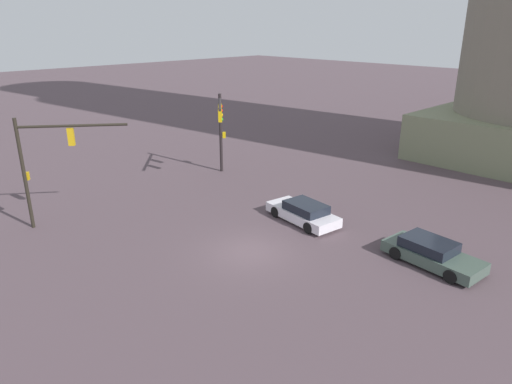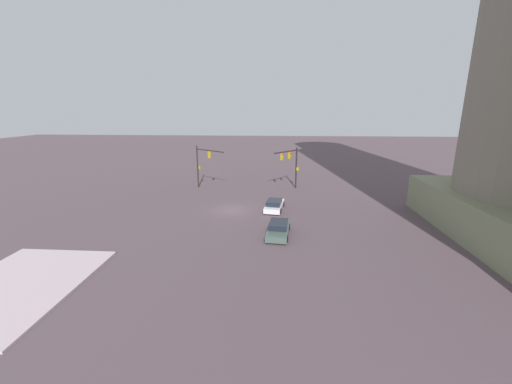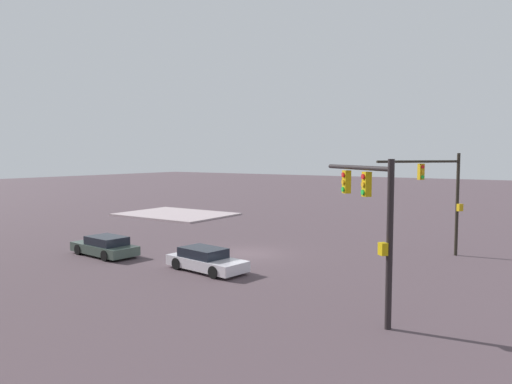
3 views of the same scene
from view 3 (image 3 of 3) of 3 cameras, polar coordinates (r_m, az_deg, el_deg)
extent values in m
plane|color=#514047|center=(30.07, -0.90, -7.37)|extent=(214.77, 214.77, 0.00)
cube|color=#B7A3A8|center=(49.96, -9.52, -2.63)|extent=(10.94, 8.07, 0.15)
cylinder|color=black|center=(31.60, 22.85, -1.40)|extent=(0.19, 0.19, 6.26)
cylinder|color=black|center=(29.61, 18.87, 3.46)|extent=(3.57, 4.67, 0.15)
cube|color=#BE9211|center=(29.71, 19.06, 2.30)|extent=(0.40, 0.41, 0.95)
cylinder|color=red|center=(29.58, 19.27, 2.86)|extent=(0.17, 0.20, 0.20)
cylinder|color=orange|center=(29.59, 19.25, 2.28)|extent=(0.17, 0.20, 0.20)
cylinder|color=green|center=(29.60, 19.24, 1.70)|extent=(0.17, 0.20, 0.20)
cube|color=#BE9211|center=(31.44, 23.13, -1.71)|extent=(0.37, 0.38, 0.44)
cylinder|color=black|center=(17.42, 15.63, -6.11)|extent=(0.23, 0.23, 6.01)
cylinder|color=black|center=(19.30, 11.93, 2.87)|extent=(3.90, 3.35, 0.17)
cube|color=#C19B0B|center=(18.62, 13.05, 0.91)|extent=(0.41, 0.41, 0.95)
cylinder|color=red|center=(18.53, 12.63, 1.82)|extent=(0.19, 0.18, 0.20)
cylinder|color=orange|center=(18.55, 12.61, 0.89)|extent=(0.19, 0.18, 0.20)
cylinder|color=green|center=(18.57, 12.60, -0.03)|extent=(0.19, 0.18, 0.20)
cube|color=#C19B0B|center=(20.10, 10.74, 1.20)|extent=(0.41, 0.41, 0.95)
cylinder|color=red|center=(20.02, 10.34, 2.04)|extent=(0.19, 0.18, 0.20)
cylinder|color=orange|center=(20.03, 10.33, 1.18)|extent=(0.19, 0.18, 0.20)
cylinder|color=green|center=(20.05, 10.31, 0.32)|extent=(0.19, 0.18, 0.20)
cube|color=#C19B0B|center=(17.31, 14.89, -6.58)|extent=(0.38, 0.38, 0.44)
cube|color=silver|center=(25.77, -5.89, -8.39)|extent=(4.82, 2.42, 0.55)
cube|color=black|center=(25.86, -6.32, -7.16)|extent=(2.59, 1.91, 0.50)
cylinder|color=black|center=(25.39, -2.24, -8.84)|extent=(0.66, 0.30, 0.64)
cylinder|color=black|center=(24.22, -5.06, -9.50)|extent=(0.66, 0.30, 0.64)
cylinder|color=black|center=(27.39, -6.62, -7.88)|extent=(0.66, 0.30, 0.64)
cylinder|color=black|center=(26.31, -9.41, -8.42)|extent=(0.66, 0.30, 0.64)
cube|color=#42534A|center=(30.92, -17.62, -6.43)|extent=(4.80, 2.34, 0.55)
cube|color=black|center=(30.60, -17.36, -5.53)|extent=(2.56, 1.90, 0.50)
cylinder|color=black|center=(31.69, -20.40, -6.45)|extent=(0.66, 0.28, 0.64)
cylinder|color=black|center=(32.60, -17.69, -6.08)|extent=(0.66, 0.28, 0.64)
cylinder|color=black|center=(29.28, -17.54, -7.26)|extent=(0.66, 0.28, 0.64)
cylinder|color=black|center=(30.26, -14.70, -6.82)|extent=(0.66, 0.28, 0.64)
camera|label=1|loc=(50.51, -5.80, 9.84)|focal=32.60mm
camera|label=2|loc=(54.82, -36.12, 9.01)|focal=22.00mm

